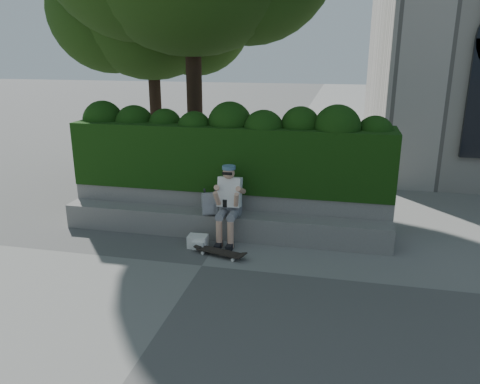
% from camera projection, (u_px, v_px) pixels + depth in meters
% --- Properties ---
extents(ground, '(80.00, 80.00, 0.00)m').
position_uv_depth(ground, '(202.00, 266.00, 7.41)').
color(ground, slate).
rests_on(ground, ground).
extents(bench_ledge, '(6.00, 0.45, 0.45)m').
position_uv_depth(bench_ledge, '(222.00, 225.00, 8.51)').
color(bench_ledge, gray).
rests_on(bench_ledge, ground).
extents(planter_wall, '(6.00, 0.50, 0.75)m').
position_uv_depth(planter_wall, '(228.00, 208.00, 8.91)').
color(planter_wall, gray).
rests_on(planter_wall, ground).
extents(hedge, '(6.00, 1.00, 1.20)m').
position_uv_depth(hedge, '(230.00, 156.00, 8.83)').
color(hedge, black).
rests_on(hedge, planter_wall).
extents(person, '(0.40, 0.76, 1.38)m').
position_uv_depth(person, '(229.00, 201.00, 8.15)').
color(person, slate).
rests_on(person, ground).
extents(skateboard, '(0.84, 0.41, 0.09)m').
position_uv_depth(skateboard, '(220.00, 252.00, 7.74)').
color(skateboard, black).
rests_on(skateboard, ground).
extents(backpack_plaid, '(0.31, 0.24, 0.40)m').
position_uv_depth(backpack_plaid, '(210.00, 204.00, 8.33)').
color(backpack_plaid, '#B2B1B6').
rests_on(backpack_plaid, bench_ledge).
extents(backpack_ground, '(0.34, 0.24, 0.22)m').
position_uv_depth(backpack_ground, '(198.00, 241.00, 8.08)').
color(backpack_ground, white).
rests_on(backpack_ground, ground).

